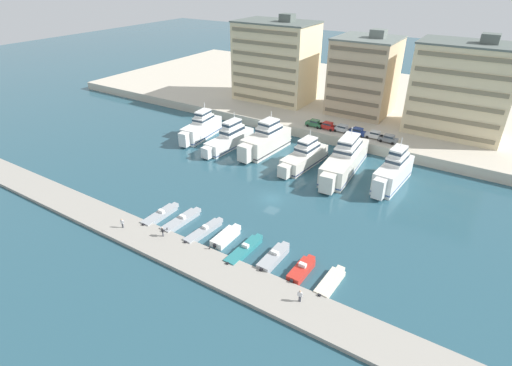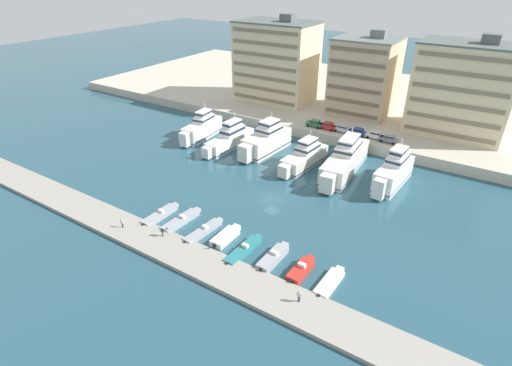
% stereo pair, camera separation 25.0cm
% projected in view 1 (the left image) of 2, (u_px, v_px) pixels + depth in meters
% --- Properties ---
extents(ground_plane, '(400.00, 400.00, 0.00)m').
position_uv_depth(ground_plane, '(272.00, 199.00, 73.05)').
color(ground_plane, '#285160').
extents(quay_promenade, '(180.00, 70.00, 2.38)m').
position_uv_depth(quay_promenade, '(380.00, 103.00, 119.68)').
color(quay_promenade, beige).
rests_on(quay_promenade, ground).
extents(pier_dock, '(120.00, 6.19, 0.59)m').
position_uv_depth(pier_dock, '(198.00, 261.00, 57.35)').
color(pier_dock, '#9E998E').
rests_on(pier_dock, ground).
extents(yacht_white_far_left, '(4.93, 15.40, 8.33)m').
position_uv_depth(yacht_white_far_left, '(201.00, 128.00, 97.77)').
color(yacht_white_far_left, white).
rests_on(yacht_white_far_left, ground).
extents(yacht_white_left, '(4.39, 16.93, 7.95)m').
position_uv_depth(yacht_white_left, '(230.00, 138.00, 92.76)').
color(yacht_white_left, white).
rests_on(yacht_white_left, ground).
extents(yacht_ivory_mid_left, '(5.96, 16.58, 8.94)m').
position_uv_depth(yacht_ivory_mid_left, '(266.00, 140.00, 90.28)').
color(yacht_ivory_mid_left, silver).
rests_on(yacht_ivory_mid_left, ground).
extents(yacht_ivory_center_left, '(5.33, 15.94, 7.49)m').
position_uv_depth(yacht_ivory_center_left, '(304.00, 157.00, 84.23)').
color(yacht_ivory_center_left, silver).
rests_on(yacht_ivory_center_left, ground).
extents(yacht_ivory_center, '(6.03, 22.03, 8.85)m').
position_uv_depth(yacht_ivory_center, '(345.00, 160.00, 81.53)').
color(yacht_ivory_center, silver).
rests_on(yacht_ivory_center, ground).
extents(yacht_white_center_right, '(4.68, 15.22, 9.26)m').
position_uv_depth(yacht_white_center_right, '(393.00, 172.00, 76.38)').
color(yacht_white_center_right, white).
rests_on(yacht_white_center_right, ground).
extents(motorboat_grey_far_left, '(1.90, 8.07, 1.25)m').
position_uv_depth(motorboat_grey_far_left, '(160.00, 215.00, 67.63)').
color(motorboat_grey_far_left, '#9EA3A8').
rests_on(motorboat_grey_far_left, ground).
extents(motorboat_grey_left, '(2.32, 8.53, 1.23)m').
position_uv_depth(motorboat_grey_left, '(181.00, 220.00, 66.20)').
color(motorboat_grey_left, '#9EA3A8').
rests_on(motorboat_grey_left, ground).
extents(motorboat_grey_mid_left, '(2.18, 8.37, 1.24)m').
position_uv_depth(motorboat_grey_mid_left, '(204.00, 231.00, 63.55)').
color(motorboat_grey_mid_left, '#9EA3A8').
rests_on(motorboat_grey_mid_left, ground).
extents(motorboat_white_center_left, '(2.18, 6.34, 1.00)m').
position_uv_depth(motorboat_white_center_left, '(226.00, 237.00, 62.15)').
color(motorboat_white_center_left, white).
rests_on(motorboat_white_center_left, ground).
extents(motorboat_teal_center, '(2.05, 8.51, 1.23)m').
position_uv_depth(motorboat_teal_center, '(244.00, 250.00, 59.39)').
color(motorboat_teal_center, teal).
rests_on(motorboat_teal_center, ground).
extents(motorboat_grey_center_right, '(2.04, 7.29, 1.50)m').
position_uv_depth(motorboat_grey_center_right, '(274.00, 257.00, 57.66)').
color(motorboat_grey_center_right, '#9EA3A8').
rests_on(motorboat_grey_center_right, ground).
extents(motorboat_red_mid_right, '(2.01, 6.26, 1.58)m').
position_uv_depth(motorboat_red_mid_right, '(302.00, 270.00, 55.32)').
color(motorboat_red_mid_right, red).
rests_on(motorboat_red_mid_right, ground).
extents(motorboat_cream_right, '(2.22, 7.01, 0.82)m').
position_uv_depth(motorboat_cream_right, '(330.00, 282.00, 53.43)').
color(motorboat_cream_right, beige).
rests_on(motorboat_cream_right, ground).
extents(car_green_far_left, '(4.11, 1.94, 1.80)m').
position_uv_depth(car_green_far_left, '(314.00, 123.00, 98.20)').
color(car_green_far_left, '#2D6642').
rests_on(car_green_far_left, quay_promenade).
extents(car_red_left, '(4.18, 2.08, 1.80)m').
position_uv_depth(car_red_left, '(328.00, 126.00, 96.69)').
color(car_red_left, red).
rests_on(car_red_left, quay_promenade).
extents(car_silver_mid_left, '(4.20, 2.12, 1.80)m').
position_uv_depth(car_silver_mid_left, '(342.00, 128.00, 95.13)').
color(car_silver_mid_left, '#B7BCC1').
rests_on(car_silver_mid_left, quay_promenade).
extents(car_blue_center_left, '(4.21, 2.15, 1.80)m').
position_uv_depth(car_blue_center_left, '(357.00, 131.00, 93.32)').
color(car_blue_center_left, '#28428E').
rests_on(car_blue_center_left, quay_promenade).
extents(car_white_center, '(4.12, 1.96, 1.80)m').
position_uv_depth(car_white_center, '(375.00, 135.00, 91.60)').
color(car_white_center, white).
rests_on(car_white_center, quay_promenade).
extents(car_grey_center_right, '(4.19, 2.11, 1.80)m').
position_uv_depth(car_grey_center_right, '(389.00, 138.00, 89.65)').
color(car_grey_center_right, slate).
rests_on(car_grey_center_right, quay_promenade).
extents(apartment_block_far_left, '(22.09, 14.16, 23.70)m').
position_uv_depth(apartment_block_far_left, '(276.00, 61.00, 113.97)').
color(apartment_block_far_left, beige).
rests_on(apartment_block_far_left, quay_promenade).
extents(apartment_block_left, '(15.36, 15.04, 21.34)m').
position_uv_depth(apartment_block_left, '(364.00, 76.00, 104.06)').
color(apartment_block_left, '#C6AD89').
rests_on(apartment_block_left, quay_promenade).
extents(apartment_block_mid_left, '(21.26, 12.64, 22.65)m').
position_uv_depth(apartment_block_mid_left, '(461.00, 90.00, 90.34)').
color(apartment_block_mid_left, beige).
rests_on(apartment_block_mid_left, quay_promenade).
extents(pedestrian_near_edge, '(0.68, 0.30, 1.77)m').
position_uv_depth(pedestrian_near_edge, '(300.00, 295.00, 49.63)').
color(pedestrian_near_edge, '#282D3D').
rests_on(pedestrian_near_edge, pier_dock).
extents(pedestrian_mid_deck, '(0.62, 0.32, 1.64)m').
position_uv_depth(pedestrian_mid_deck, '(122.00, 223.00, 63.65)').
color(pedestrian_mid_deck, '#4C515B').
rests_on(pedestrian_mid_deck, pier_dock).
extents(pedestrian_far_side, '(0.56, 0.43, 1.66)m').
position_uv_depth(pedestrian_far_side, '(162.00, 231.00, 61.63)').
color(pedestrian_far_side, '#282D3D').
rests_on(pedestrian_far_side, pier_dock).
extents(bollard_west, '(0.20, 0.20, 0.61)m').
position_uv_depth(bollard_west, '(167.00, 229.00, 63.19)').
color(bollard_west, '#2D2D33').
rests_on(bollard_west, pier_dock).
extents(bollard_west_mid, '(0.20, 0.20, 0.61)m').
position_uv_depth(bollard_west_mid, '(209.00, 247.00, 59.18)').
color(bollard_west_mid, '#2D2D33').
rests_on(bollard_west_mid, pier_dock).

